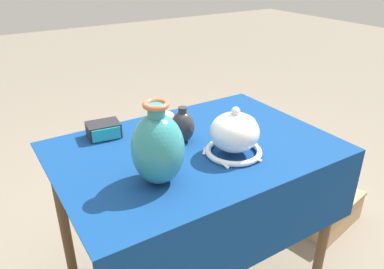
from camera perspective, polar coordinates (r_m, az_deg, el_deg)
name	(u,v)px	position (r m, az deg, el deg)	size (l,w,h in m)	color
display_table	(197,167)	(1.49, 0.82, -5.01)	(1.08, 0.75, 0.76)	brown
vase_tall_bulbous	(158,148)	(1.19, -5.21, -2.05)	(0.17, 0.17, 0.28)	teal
vase_dome_bell	(234,135)	(1.39, 6.47, -0.13)	(0.22, 0.23, 0.19)	white
mosaic_tile_box	(104,130)	(1.57, -13.31, 0.69)	(0.14, 0.12, 0.06)	#232328
bowl_shallow_ochre	(239,121)	(1.63, 7.13, 2.01)	(0.15, 0.15, 0.05)	gold
pot_squat_rose	(162,122)	(1.61, -4.62, 1.96)	(0.11, 0.11, 0.06)	#D19399
jar_round_charcoal	(183,126)	(1.48, -1.42, 1.27)	(0.09, 0.09, 0.15)	#2D2D33
wooden_crate	(326,208)	(2.36, 19.68, -10.48)	(0.45, 0.35, 0.18)	tan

